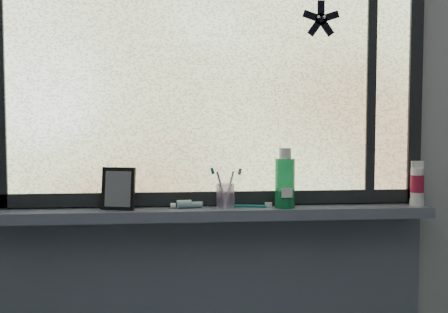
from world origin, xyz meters
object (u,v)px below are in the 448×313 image
toothbrush_cup (225,196)px  vanity_mirror (118,189)px  mouthwash_bottle (285,178)px  cream_tube (417,182)px

toothbrush_cup → vanity_mirror: bearing=-177.9°
mouthwash_bottle → cream_tube: size_ratio=1.50×
mouthwash_bottle → vanity_mirror: bearing=178.6°
mouthwash_bottle → cream_tube: mouthwash_bottle is taller
toothbrush_cup → mouthwash_bottle: mouthwash_bottle is taller
toothbrush_cup → mouthwash_bottle: bearing=-7.7°
toothbrush_cup → cream_tube: 0.73m
vanity_mirror → cream_tube: vanity_mirror is taller
toothbrush_cup → cream_tube: size_ratio=0.73×
toothbrush_cup → mouthwash_bottle: 0.23m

